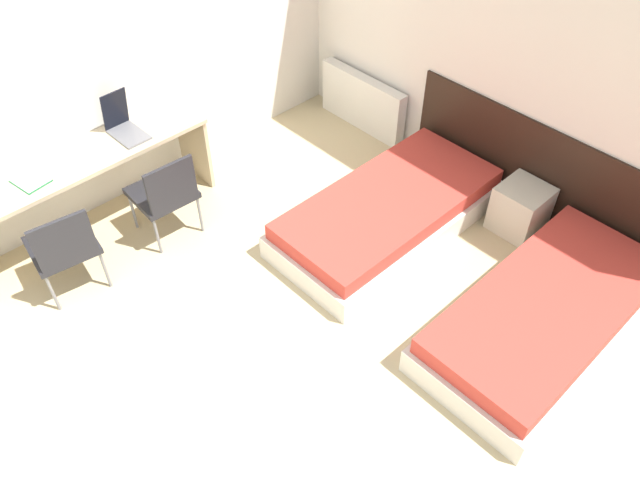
% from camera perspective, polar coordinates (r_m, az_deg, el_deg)
% --- Properties ---
extents(wall_back, '(5.21, 0.05, 2.70)m').
position_cam_1_polar(wall_back, '(5.40, 16.28, 16.53)').
color(wall_back, white).
rests_on(wall_back, ground_plane).
extents(wall_left, '(0.05, 5.39, 2.70)m').
position_cam_1_polar(wall_left, '(5.47, -18.06, 16.45)').
color(wall_left, white).
rests_on(wall_left, ground_plane).
extents(headboard_panel, '(2.61, 0.03, 0.90)m').
position_cam_1_polar(headboard_panel, '(5.60, 19.65, 5.58)').
color(headboard_panel, black).
rests_on(headboard_panel, ground_plane).
extents(bed_near_window, '(0.98, 2.05, 0.36)m').
position_cam_1_polar(bed_near_window, '(5.36, 6.26, 2.46)').
color(bed_near_window, silver).
rests_on(bed_near_window, ground_plane).
extents(bed_near_door, '(0.98, 2.05, 0.36)m').
position_cam_1_polar(bed_near_door, '(4.85, 19.85, -6.50)').
color(bed_near_door, silver).
rests_on(bed_near_door, ground_plane).
extents(nightstand, '(0.39, 0.40, 0.43)m').
position_cam_1_polar(nightstand, '(5.57, 17.85, 2.76)').
color(nightstand, beige).
rests_on(nightstand, ground_plane).
extents(radiator, '(1.05, 0.12, 0.57)m').
position_cam_1_polar(radiator, '(6.53, 3.90, 12.47)').
color(radiator, silver).
rests_on(radiator, ground_plane).
extents(desk, '(0.53, 2.17, 0.75)m').
position_cam_1_polar(desk, '(5.41, -21.01, 5.61)').
color(desk, '#C6B28E').
rests_on(desk, ground_plane).
extents(chair_near_laptop, '(0.49, 0.49, 0.82)m').
position_cam_1_polar(chair_near_laptop, '(5.25, -14.01, 4.30)').
color(chair_near_laptop, '#232328').
rests_on(chair_near_laptop, ground_plane).
extents(chair_near_notebook, '(0.53, 0.53, 0.82)m').
position_cam_1_polar(chair_near_notebook, '(5.02, -22.45, -0.45)').
color(chair_near_notebook, '#232328').
rests_on(chair_near_notebook, ground_plane).
extents(laptop, '(0.36, 0.23, 0.36)m').
position_cam_1_polar(laptop, '(5.44, -17.49, 9.94)').
color(laptop, slate).
rests_on(laptop, desk).
extents(open_notebook, '(0.29, 0.25, 0.02)m').
position_cam_1_polar(open_notebook, '(5.21, -24.94, 4.95)').
color(open_notebook, '#236B3D').
rests_on(open_notebook, desk).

